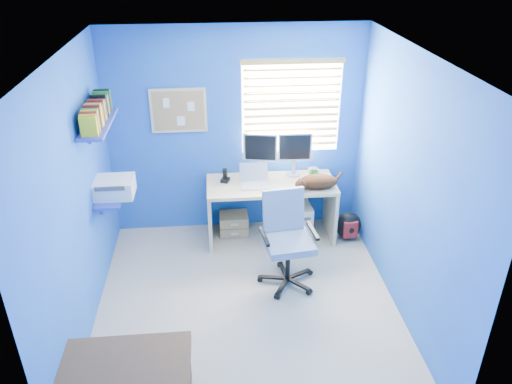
{
  "coord_description": "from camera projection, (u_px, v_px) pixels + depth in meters",
  "views": [
    {
      "loc": [
        -0.28,
        -3.93,
        3.37
      ],
      "look_at": [
        0.15,
        0.65,
        0.95
      ],
      "focal_mm": 35.0,
      "sensor_mm": 36.0,
      "label": 1
    }
  ],
  "objects": [
    {
      "name": "laptop",
      "position": [
        255.0,
        177.0,
        5.74
      ],
      "size": [
        0.33,
        0.26,
        0.22
      ],
      "primitive_type": "cube",
      "rotation": [
        0.0,
        0.0,
        -0.0
      ],
      "color": "silver",
      "rests_on": "desk"
    },
    {
      "name": "cat",
      "position": [
        318.0,
        182.0,
        5.71
      ],
      "size": [
        0.51,
        0.4,
        0.16
      ],
      "primitive_type": "ellipsoid",
      "rotation": [
        0.0,
        0.0,
        0.41
      ],
      "color": "black",
      "rests_on": "desk"
    },
    {
      "name": "mug",
      "position": [
        314.0,
        175.0,
        5.93
      ],
      "size": [
        0.1,
        0.09,
        0.1
      ],
      "primitive_type": "imported",
      "color": "#1B681F",
      "rests_on": "desk"
    },
    {
      "name": "yellow_book",
      "position": [
        292.0,
        236.0,
        5.99
      ],
      "size": [
        0.03,
        0.17,
        0.24
      ],
      "primitive_type": "cube",
      "color": "yellow",
      "rests_on": "floor"
    },
    {
      "name": "monitor_left",
      "position": [
        260.0,
        155.0,
        5.92
      ],
      "size": [
        0.42,
        0.2,
        0.54
      ],
      "primitive_type": "cube",
      "rotation": [
        0.0,
        0.0,
        -0.21
      ],
      "color": "silver",
      "rests_on": "desk"
    },
    {
      "name": "wall_left",
      "position": [
        75.0,
        204.0,
        4.36
      ],
      "size": [
        0.01,
        3.2,
        2.5
      ],
      "primitive_type": "cube",
      "color": "blue",
      "rests_on": "ground"
    },
    {
      "name": "drawer_boxes",
      "position": [
        234.0,
        223.0,
        6.21
      ],
      "size": [
        0.35,
        0.28,
        0.27
      ],
      "primitive_type": "cube",
      "color": "tan",
      "rests_on": "floor"
    },
    {
      "name": "phone",
      "position": [
        225.0,
        175.0,
        5.85
      ],
      "size": [
        0.12,
        0.13,
        0.17
      ],
      "primitive_type": "cube",
      "rotation": [
        0.0,
        0.0,
        -0.35
      ],
      "color": "black",
      "rests_on": "desk"
    },
    {
      "name": "desk",
      "position": [
        271.0,
        210.0,
        6.03
      ],
      "size": [
        1.51,
        0.65,
        0.74
      ],
      "primitive_type": "cube",
      "color": "beige",
      "rests_on": "floor"
    },
    {
      "name": "office_chair",
      "position": [
        287.0,
        251.0,
        5.26
      ],
      "size": [
        0.66,
        0.66,
        1.01
      ],
      "color": "black",
      "rests_on": "floor"
    },
    {
      "name": "wall_front",
      "position": [
        266.0,
        319.0,
        3.07
      ],
      "size": [
        3.0,
        0.01,
        2.5
      ],
      "primitive_type": "cube",
      "color": "blue",
      "rests_on": "ground"
    },
    {
      "name": "monitor_right",
      "position": [
        294.0,
        154.0,
        5.93
      ],
      "size": [
        0.4,
        0.13,
        0.54
      ],
      "primitive_type": "cube",
      "rotation": [
        0.0,
        0.0,
        -0.03
      ],
      "color": "silver",
      "rests_on": "desk"
    },
    {
      "name": "cd_spindle",
      "position": [
        313.0,
        171.0,
        6.06
      ],
      "size": [
        0.13,
        0.13,
        0.07
      ],
      "primitive_type": "cylinder",
      "color": "silver",
      "rests_on": "desk"
    },
    {
      "name": "corkboard",
      "position": [
        179.0,
        111.0,
        5.68
      ],
      "size": [
        0.64,
        0.02,
        0.52
      ],
      "color": "beige",
      "rests_on": "ground"
    },
    {
      "name": "window_blinds",
      "position": [
        292.0,
        108.0,
        5.77
      ],
      "size": [
        1.15,
        0.05,
        1.1
      ],
      "color": "white",
      "rests_on": "ground"
    },
    {
      "name": "tower_pc",
      "position": [
        301.0,
        219.0,
        6.13
      ],
      "size": [
        0.22,
        0.45,
        0.45
      ],
      "primitive_type": "cube",
      "rotation": [
        0.0,
        0.0,
        0.06
      ],
      "color": "beige",
      "rests_on": "floor"
    },
    {
      "name": "ceiling",
      "position": [
        245.0,
        56.0,
        3.9
      ],
      "size": [
        3.0,
        3.2,
        0.0
      ],
      "primitive_type": "cube",
      "color": "white",
      "rests_on": "wall_back"
    },
    {
      "name": "backpack",
      "position": [
        348.0,
        226.0,
        6.07
      ],
      "size": [
        0.32,
        0.25,
        0.36
      ],
      "primitive_type": "ellipsoid",
      "rotation": [
        0.0,
        0.0,
        0.04
      ],
      "color": "black",
      "rests_on": "floor"
    },
    {
      "name": "wall_right",
      "position": [
        408.0,
        190.0,
        4.6
      ],
      "size": [
        0.01,
        3.2,
        2.5
      ],
      "primitive_type": "cube",
      "color": "blue",
      "rests_on": "ground"
    },
    {
      "name": "wall_back",
      "position": [
        236.0,
        133.0,
        5.89
      ],
      "size": [
        3.0,
        0.01,
        2.5
      ],
      "primitive_type": "cube",
      "color": "blue",
      "rests_on": "ground"
    },
    {
      "name": "wall_shelves",
      "position": [
        104.0,
        151.0,
        4.94
      ],
      "size": [
        0.42,
        0.9,
        1.05
      ],
      "color": "#2E3EAC",
      "rests_on": "ground"
    },
    {
      "name": "floor",
      "position": [
        247.0,
        305.0,
        5.06
      ],
      "size": [
        3.0,
        3.2,
        0.0
      ],
      "primitive_type": "cube",
      "color": "#AEA08A",
      "rests_on": "ground"
    }
  ]
}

